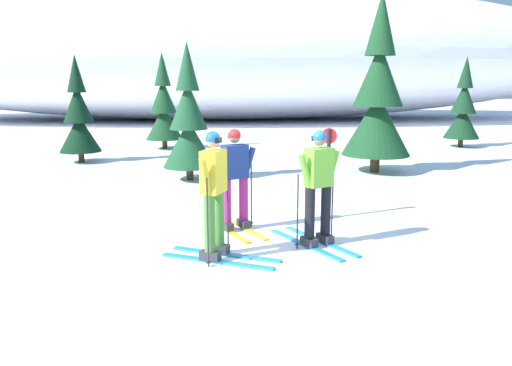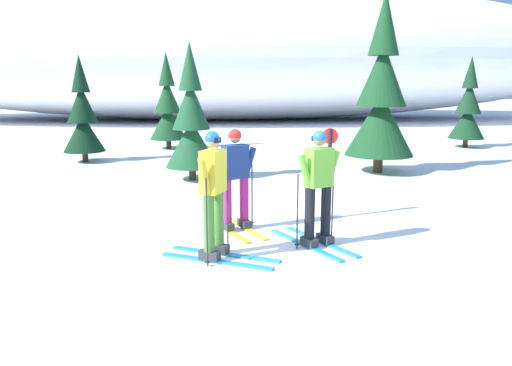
% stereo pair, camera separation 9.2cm
% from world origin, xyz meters
% --- Properties ---
extents(ground_plane, '(120.00, 120.00, 0.00)m').
position_xyz_m(ground_plane, '(0.00, 0.00, 0.00)').
color(ground_plane, white).
extents(skier_lime_jacket, '(1.18, 1.69, 1.75)m').
position_xyz_m(skier_lime_jacket, '(0.45, 0.03, 0.91)').
color(skier_lime_jacket, '#2893CC').
rests_on(skier_lime_jacket, ground).
extents(skier_yellow_jacket, '(1.68, 1.04, 1.79)m').
position_xyz_m(skier_yellow_jacket, '(-1.07, -0.44, 0.93)').
color(skier_yellow_jacket, '#2893CC').
rests_on(skier_yellow_jacket, ground).
extents(skier_navy_jacket, '(1.13, 1.75, 1.69)m').
position_xyz_m(skier_navy_jacket, '(-0.77, 0.92, 0.87)').
color(skier_navy_jacket, gold).
rests_on(skier_navy_jacket, ground).
extents(pine_tree_far_left, '(1.24, 1.24, 3.22)m').
position_xyz_m(pine_tree_far_left, '(-5.35, 8.28, 1.35)').
color(pine_tree_far_left, '#47301E').
rests_on(pine_tree_far_left, ground).
extents(pine_tree_left, '(1.34, 1.34, 3.46)m').
position_xyz_m(pine_tree_left, '(-3.17, 11.26, 1.45)').
color(pine_tree_left, '#47301E').
rests_on(pine_tree_left, ground).
extents(pine_tree_center_left, '(1.31, 1.31, 3.38)m').
position_xyz_m(pine_tree_center_left, '(-1.83, 5.27, 1.42)').
color(pine_tree_center_left, '#47301E').
rests_on(pine_tree_center_left, ground).
extents(pine_tree_center_right, '(1.83, 1.83, 4.73)m').
position_xyz_m(pine_tree_center_right, '(3.14, 6.10, 1.98)').
color(pine_tree_center_right, '#47301E').
rests_on(pine_tree_center_right, ground).
extents(pine_tree_far_right, '(1.29, 1.29, 3.34)m').
position_xyz_m(pine_tree_far_right, '(7.89, 11.09, 1.40)').
color(pine_tree_far_right, '#47301E').
rests_on(pine_tree_far_right, ground).
extents(snow_ridge_background, '(50.15, 16.56, 8.23)m').
position_xyz_m(snow_ridge_background, '(-1.24, 25.64, 4.12)').
color(snow_ridge_background, white).
rests_on(snow_ridge_background, ground).
extents(trail_marker_post, '(0.28, 0.07, 1.64)m').
position_xyz_m(trail_marker_post, '(0.90, 1.53, 0.92)').
color(trail_marker_post, black).
rests_on(trail_marker_post, ground).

